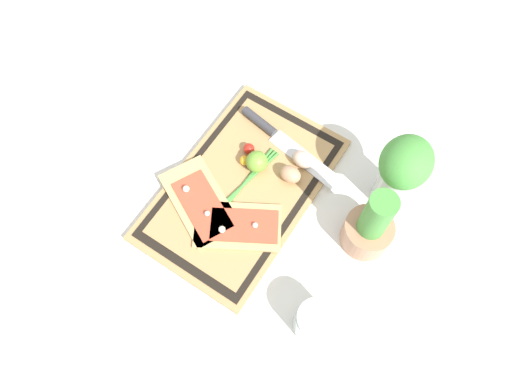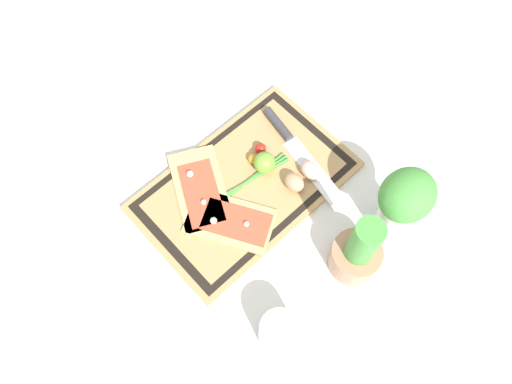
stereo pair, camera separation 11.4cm
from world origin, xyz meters
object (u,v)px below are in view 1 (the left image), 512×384
herb_pot (370,227)px  cherry_tomato_yellow (244,160)px  egg_pink (303,159)px  cherry_tomato_red (249,149)px  knife (274,133)px  pizza_slice_far (239,226)px  pizza_slice_near (200,202)px  egg_brown (290,174)px  sauce_jar (315,322)px  lime (256,161)px  herb_glass (402,170)px

herb_pot → cherry_tomato_yellow: bearing=-91.2°
egg_pink → cherry_tomato_red: 0.13m
knife → herb_pot: herb_pot is taller
pizza_slice_far → egg_pink: size_ratio=4.32×
pizza_slice_near → knife: size_ratio=0.80×
egg_brown → herb_pot: bearing=81.7°
pizza_slice_far → cherry_tomato_red: (-0.17, -0.09, 0.01)m
knife → sauce_jar: 0.46m
cherry_tomato_yellow → lime: bearing=105.3°
cherry_tomato_yellow → sauce_jar: bearing=54.5°
cherry_tomato_red → knife: bearing=160.5°
pizza_slice_near → cherry_tomato_yellow: size_ratio=9.87×
egg_brown → egg_pink: size_ratio=1.00×
egg_brown → herb_pot: (0.03, 0.22, 0.04)m
egg_pink → herb_pot: size_ratio=0.25×
egg_pink → sauce_jar: size_ratio=0.59×
knife → egg_brown: bearing=50.3°
lime → herb_glass: bearing=110.6°
egg_pink → cherry_tomato_yellow: egg_pink is taller
pizza_slice_far → egg_brown: size_ratio=4.32×
cherry_tomato_red → herb_pot: size_ratio=0.13×
pizza_slice_near → herb_glass: (-0.26, 0.35, 0.11)m
egg_brown → herb_pot: 0.22m
pizza_slice_far → cherry_tomato_red: cherry_tomato_red is taller
cherry_tomato_red → herb_pot: bearing=83.4°
herb_pot → knife: bearing=-109.5°
pizza_slice_near → egg_brown: bearing=139.9°
cherry_tomato_red → sauce_jar: 0.43m
egg_pink → cherry_tomato_red: bearing=-71.1°
egg_brown → egg_pink: (-0.05, 0.00, 0.00)m
herb_glass → pizza_slice_far: bearing=-43.0°
knife → egg_brown: egg_brown is taller
pizza_slice_far → cherry_tomato_yellow: bearing=-150.4°
herb_glass → cherry_tomato_yellow: bearing=-69.9°
egg_brown → egg_pink: bearing=175.2°
pizza_slice_far → lime: bearing=-160.5°
egg_pink → lime: (0.07, -0.09, 0.01)m
pizza_slice_near → egg_brown: (-0.17, 0.14, 0.01)m
knife → herb_glass: 0.33m
pizza_slice_near → egg_pink: egg_pink is taller
pizza_slice_near → sauce_jar: size_ratio=2.69×
sauce_jar → herb_pot: bearing=-179.6°
lime → herb_glass: herb_glass is taller
pizza_slice_far → lime: 0.16m
pizza_slice_near → pizza_slice_far: same height
cherry_tomato_yellow → herb_pot: bearing=88.8°
knife → lime: (0.10, 0.01, 0.02)m
sauce_jar → knife: bearing=-137.3°
lime → sauce_jar: bearing=51.2°
pizza_slice_near → sauce_jar: 0.37m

